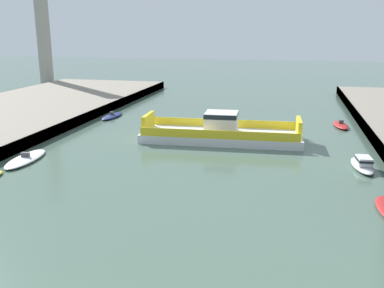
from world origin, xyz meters
The scene contains 6 objects.
chain_ferry centered at (1.75, 39.70, 1.15)m, with size 21.44×8.11×3.87m.
moored_boat_near_left centered at (18.30, 52.04, 0.29)m, with size 2.57×5.95×1.06m.
moored_boat_near_right centered at (-18.77, 51.15, 0.25)m, with size 2.27×6.82×0.97m.
moored_boat_mid_right centered at (-18.44, 25.66, 0.25)m, with size 3.30×8.07×0.98m.
moored_boat_upstream_a centered at (18.44, 31.12, 0.52)m, with size 2.52×6.32×1.42m.
smokestack_distant_a centered at (-52.61, 87.58, 16.73)m, with size 3.76×3.76×31.43m.
Camera 1 is at (10.35, -15.71, 14.46)m, focal length 40.27 mm.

